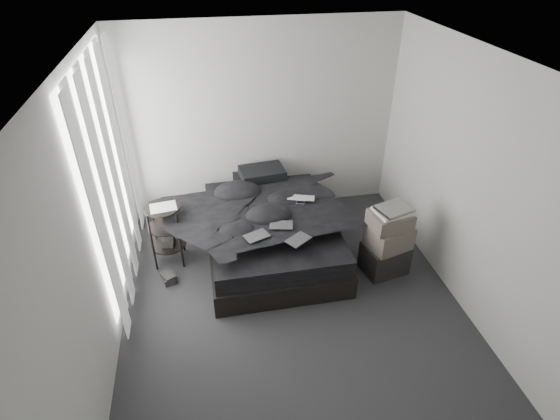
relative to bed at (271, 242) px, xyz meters
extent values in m
cube|color=#2B2B2E|center=(0.07, -1.02, -0.14)|extent=(3.60, 4.20, 0.01)
cube|color=white|center=(0.07, -1.02, 2.46)|extent=(3.60, 4.20, 0.01)
cube|color=beige|center=(0.07, 1.08, 1.16)|extent=(3.60, 0.01, 2.60)
cube|color=beige|center=(0.07, -3.12, 1.16)|extent=(3.60, 0.01, 2.60)
cube|color=beige|center=(-1.73, -1.02, 1.16)|extent=(0.01, 4.20, 2.60)
cube|color=beige|center=(1.87, -1.02, 1.16)|extent=(0.01, 4.20, 2.60)
cube|color=white|center=(-1.71, -0.12, 1.21)|extent=(0.02, 2.00, 2.30)
cube|color=white|center=(-1.66, -0.12, 1.14)|extent=(0.06, 2.12, 2.48)
cube|color=black|center=(0.00, 0.00, 0.00)|extent=(1.56, 2.06, 0.28)
cube|color=black|center=(0.00, 0.00, 0.25)|extent=(1.50, 2.00, 0.22)
imported|color=black|center=(0.00, -0.05, 0.48)|extent=(1.52, 1.76, 0.24)
cube|color=black|center=(-0.05, 0.80, 0.43)|extent=(0.62, 0.42, 0.14)
cube|color=black|center=(0.02, 0.78, 0.56)|extent=(0.62, 0.46, 0.13)
imported|color=silver|center=(0.38, 0.05, 0.61)|extent=(0.38, 0.30, 0.03)
cube|color=black|center=(-0.25, -0.55, 0.60)|extent=(0.30, 0.26, 0.01)
cube|color=black|center=(0.05, -0.40, 0.61)|extent=(0.29, 0.22, 0.01)
cube|color=black|center=(0.18, -0.70, 0.61)|extent=(0.31, 0.29, 0.01)
cylinder|color=black|center=(-1.25, 0.05, 0.24)|extent=(0.43, 0.43, 0.77)
cube|color=white|center=(-1.24, 0.04, 0.64)|extent=(0.32, 0.26, 0.02)
cube|color=black|center=(-1.27, -0.36, -0.08)|extent=(0.18, 0.21, 0.12)
cube|color=black|center=(1.26, -0.61, 0.04)|extent=(0.56, 0.47, 0.36)
cube|color=#5B5248|center=(1.27, -0.62, 0.36)|extent=(0.54, 0.47, 0.28)
cube|color=#5B5248|center=(1.25, -0.62, 0.59)|extent=(0.48, 0.41, 0.19)
cube|color=silver|center=(1.26, -0.61, 0.71)|extent=(0.42, 0.37, 0.04)
cube|color=silver|center=(1.27, -0.62, 0.74)|extent=(0.43, 0.38, 0.03)
camera|label=1|loc=(-0.70, -4.32, 3.36)|focal=28.00mm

